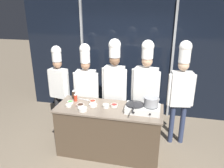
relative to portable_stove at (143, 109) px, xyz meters
name	(u,v)px	position (x,y,z in m)	size (l,w,h in m)	color
ground_plane	(109,151)	(-0.59, 0.03, -0.97)	(24.00, 24.00, 0.00)	#7F705B
window_wall_back	(126,60)	(-0.59, 1.77, 0.38)	(5.06, 0.09, 2.70)	black
demo_counter	(109,130)	(-0.59, 0.03, -0.51)	(1.86, 0.71, 0.91)	#4C3D2D
portable_stove	(143,109)	(0.00, 0.00, 0.00)	(0.57, 0.33, 0.12)	silver
frying_pan	(135,103)	(-0.13, 0.00, 0.09)	(0.31, 0.53, 0.05)	#232326
stock_pot	(151,101)	(0.13, 0.00, 0.14)	(0.26, 0.23, 0.15)	#93969B
squeeze_bottle_chili	(75,97)	(-1.26, 0.17, 0.01)	(0.06, 0.06, 0.15)	red
squeeze_bottle_soy	(73,94)	(-1.34, 0.28, 0.02)	(0.06, 0.06, 0.18)	#332319
prep_bowl_noodles	(69,105)	(-1.29, -0.08, -0.04)	(0.10, 0.10, 0.04)	silver
prep_bowl_bell_pepper	(114,105)	(-0.50, 0.09, -0.03)	(0.13, 0.13, 0.04)	silver
prep_bowl_chicken	(106,106)	(-0.64, 0.03, -0.03)	(0.12, 0.12, 0.06)	silver
prep_bowl_shrimp	(93,105)	(-0.87, 0.03, -0.04)	(0.14, 0.14, 0.04)	silver
prep_bowl_soy_glaze	(80,105)	(-1.08, -0.05, -0.03)	(0.13, 0.13, 0.05)	silver
prep_bowl_scallions	(70,102)	(-1.31, 0.05, -0.04)	(0.11, 0.11, 0.04)	silver
prep_bowl_onion	(83,109)	(-0.99, -0.18, -0.03)	(0.15, 0.15, 0.06)	silver
prep_bowl_chili_flakes	(93,101)	(-0.92, 0.17, -0.04)	(0.12, 0.12, 0.04)	silver
serving_spoon_slotted	(86,100)	(-1.08, 0.24, -0.05)	(0.22, 0.08, 0.02)	#B2B5BA
chef_head	(59,82)	(-1.80, 0.62, 0.13)	(0.48, 0.26, 1.84)	#232326
chef_sous	(86,83)	(-1.19, 0.59, 0.15)	(0.50, 0.24, 1.91)	#4C4C51
chef_line	(115,80)	(-0.61, 0.58, 0.26)	(0.49, 0.22, 2.02)	#2D3856
chef_pastry	(146,84)	(-0.01, 0.60, 0.23)	(0.54, 0.29, 2.01)	#4C4C51
chef_apprentice	(181,85)	(0.63, 0.62, 0.24)	(0.49, 0.25, 2.02)	#2D3856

